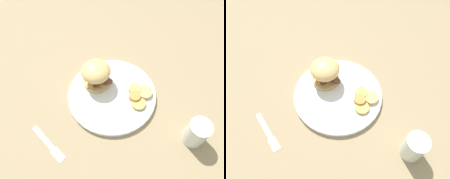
{
  "view_description": "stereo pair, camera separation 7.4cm",
  "coord_description": "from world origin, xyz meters",
  "views": [
    {
      "loc": [
        0.36,
        0.17,
        0.66
      ],
      "look_at": [
        0.0,
        0.0,
        0.04
      ],
      "focal_mm": 35.0,
      "sensor_mm": 36.0,
      "label": 1
    },
    {
      "loc": [
        0.32,
        0.24,
        0.66
      ],
      "look_at": [
        0.0,
        0.0,
        0.04
      ],
      "focal_mm": 35.0,
      "sensor_mm": 36.0,
      "label": 2
    }
  ],
  "objects": [
    {
      "name": "ground_plane",
      "position": [
        0.0,
        0.0,
        0.0
      ],
      "size": [
        4.0,
        4.0,
        0.0
      ],
      "primitive_type": "plane",
      "color": "#937F5B"
    },
    {
      "name": "dinner_plate",
      "position": [
        0.0,
        0.0,
        0.01
      ],
      "size": [
        0.31,
        0.31,
        0.02
      ],
      "color": "silver",
      "rests_on": "ground_plane"
    },
    {
      "name": "sandwich",
      "position": [
        -0.02,
        -0.07,
        0.07
      ],
      "size": [
        0.1,
        0.11,
        0.09
      ],
      "color": "tan",
      "rests_on": "dinner_plate"
    },
    {
      "name": "potato_round_0",
      "position": [
        -0.05,
        0.1,
        0.02
      ],
      "size": [
        0.05,
        0.05,
        0.01
      ],
      "primitive_type": "cylinder",
      "color": "#DBB766",
      "rests_on": "dinner_plate"
    },
    {
      "name": "potato_round_1",
      "position": [
        -0.02,
        0.08,
        0.03
      ],
      "size": [
        0.04,
        0.04,
        0.02
      ],
      "primitive_type": "cylinder",
      "color": "#BC8942",
      "rests_on": "dinner_plate"
    },
    {
      "name": "potato_round_2",
      "position": [
        -0.0,
        0.1,
        0.02
      ],
      "size": [
        0.05,
        0.05,
        0.01
      ],
      "primitive_type": "cylinder",
      "color": "tan",
      "rests_on": "dinner_plate"
    },
    {
      "name": "potato_round_3",
      "position": [
        -0.05,
        0.07,
        0.03
      ],
      "size": [
        0.04,
        0.04,
        0.02
      ],
      "primitive_type": "cylinder",
      "color": "tan",
      "rests_on": "dinner_plate"
    },
    {
      "name": "fork",
      "position": [
        0.24,
        -0.1,
        0.0
      ],
      "size": [
        0.07,
        0.15,
        0.0
      ],
      "color": "silver",
      "rests_on": "ground_plane"
    },
    {
      "name": "drinking_glass",
      "position": [
        0.03,
        0.29,
        0.05
      ],
      "size": [
        0.07,
        0.07,
        0.1
      ],
      "color": "silver",
      "rests_on": "ground_plane"
    }
  ]
}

